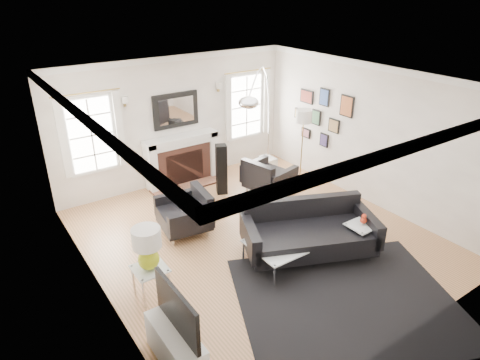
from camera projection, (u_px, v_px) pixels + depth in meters
floor at (256, 237)px, 7.70m from camera, size 6.00×6.00×0.00m
back_wall at (176, 121)px, 9.34m from camera, size 5.50×0.04×2.80m
front_wall at (415, 251)px, 4.87m from camera, size 5.50×0.04×2.80m
left_wall at (92, 212)px, 5.69m from camera, size 0.04×6.00×2.80m
right_wall at (368, 135)px, 8.52m from camera, size 0.04×6.00×2.80m
ceiling at (259, 81)px, 6.51m from camera, size 5.50×6.00×0.02m
crown_molding at (259, 85)px, 6.53m from camera, size 5.50×6.00×0.12m
fireplace at (182, 160)px, 9.55m from camera, size 1.70×0.69×1.11m
mantel_mirror at (176, 110)px, 9.20m from camera, size 1.05×0.07×0.75m
window_left at (91, 135)px, 8.33m from camera, size 1.24×0.15×1.62m
window_right at (246, 106)px, 10.22m from camera, size 1.24×0.15×1.62m
gallery_wall at (321, 113)px, 9.41m from camera, size 0.04×1.73×1.29m
tv_unit at (176, 342)px, 5.04m from camera, size 0.35×1.00×1.09m
area_rug at (347, 301)px, 6.16m from camera, size 3.84×3.58×0.01m
sofa at (308, 232)px, 7.12m from camera, size 2.38×1.76×0.71m
armchair_left at (187, 214)px, 7.75m from camera, size 0.97×1.05×0.64m
armchair_right at (267, 177)px, 9.15m from camera, size 1.04×1.11×0.65m
coffee_table at (279, 246)px, 6.80m from camera, size 0.89×0.89×0.39m
side_table_left at (150, 274)px, 6.08m from camera, size 0.46×0.46×0.51m
nesting_table at (362, 230)px, 7.08m from camera, size 0.50×0.42×0.55m
gourd_lamp at (147, 246)px, 5.88m from camera, size 0.40×0.40×0.65m
orange_vase at (364, 219)px, 6.99m from camera, size 0.11×0.11×0.18m
arc_floor_lamp at (260, 122)px, 9.12m from camera, size 1.90×1.76×2.69m
stick_floor_lamp at (304, 120)px, 9.17m from camera, size 0.34×0.34×1.69m
speaker_tower at (221, 169)px, 9.07m from camera, size 0.29×0.29×1.10m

